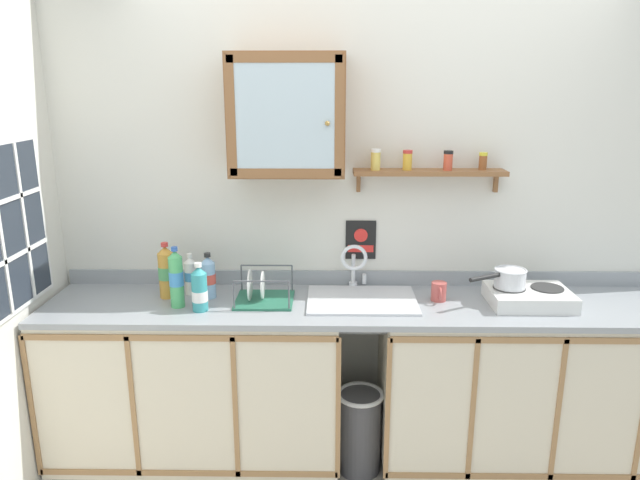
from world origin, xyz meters
The scene contains 20 objects.
back_wall centered at (0.00, 0.66, 1.32)m, with size 4.00×0.07×2.63m.
lower_cabinet_run centered at (-0.93, 0.35, 0.46)m, with size 1.51×0.58×0.90m.
lower_cabinet_run_right centered at (0.86, 0.35, 0.46)m, with size 1.65×0.58×0.90m.
countertop centered at (0.00, 0.35, 0.92)m, with size 3.36×0.60×0.03m, color gray.
backsplash centered at (0.00, 0.63, 0.97)m, with size 3.36×0.02×0.08m, color gray.
sink centered at (-0.07, 0.39, 0.91)m, with size 0.56×0.45×0.36m.
hot_plate_stove centered at (0.77, 0.34, 0.97)m, with size 0.40×0.31×0.08m.
saucepan centered at (0.67, 0.36, 1.07)m, with size 0.32×0.21×0.10m.
bottle_juice_amber_0 centered at (-1.08, 0.42, 1.07)m, with size 0.08×0.08×0.29m.
bottle_soda_green_1 centered at (-0.99, 0.29, 1.08)m, with size 0.07×0.07×0.31m.
bottle_water_blue_2 centered at (-0.86, 0.42, 1.04)m, with size 0.08×0.08×0.24m.
bottle_opaque_white_3 centered at (-0.96, 0.47, 1.03)m, with size 0.06×0.06×0.22m.
bottle_detergent_teal_4 centered at (-0.87, 0.24, 1.04)m, with size 0.08×0.08×0.24m.
dish_rack centered at (-0.58, 0.37, 0.97)m, with size 0.29×0.28×0.17m.
mug centered at (0.33, 0.39, 0.98)m, with size 0.08×0.12×0.10m.
wall_cabinet centered at (-0.45, 0.51, 1.86)m, with size 0.57×0.29×0.60m.
spice_shelf centered at (0.27, 0.57, 1.58)m, with size 0.78×0.14×0.23m.
warning_sign centered at (-0.06, 0.63, 1.19)m, with size 0.16×0.01×0.21m.
window centered at (-1.69, 0.13, 1.37)m, with size 0.03×0.61×0.79m.
trash_bin centered at (-0.07, 0.29, 0.24)m, with size 0.25×0.25×0.46m.
Camera 1 is at (-0.24, -2.40, 2.01)m, focal length 32.43 mm.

